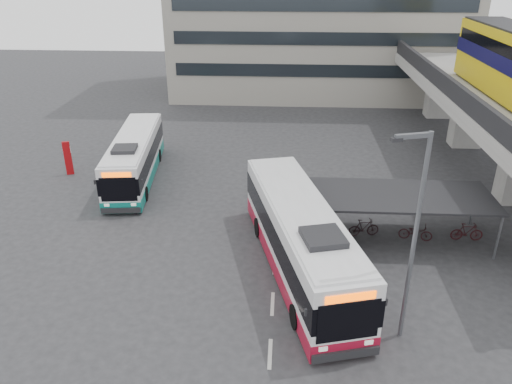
# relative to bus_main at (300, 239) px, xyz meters

# --- Properties ---
(ground) EXTENTS (120.00, 120.00, 0.00)m
(ground) POSITION_rel_bus_main_xyz_m (-3.67, 0.30, -1.71)
(ground) COLOR #28282B
(ground) RESTS_ON ground
(bike_shelter) EXTENTS (10.00, 4.00, 2.54)m
(bike_shelter) POSITION_rel_bus_main_xyz_m (4.78, 3.30, -0.07)
(bike_shelter) COLOR #595B60
(bike_shelter) RESTS_ON ground
(road_markings) EXTENTS (0.15, 7.60, 0.01)m
(road_markings) POSITION_rel_bus_main_xyz_m (-1.17, -2.70, -1.70)
(road_markings) COLOR beige
(road_markings) RESTS_ON ground
(bus_main) EXTENTS (5.76, 12.70, 3.67)m
(bus_main) POSITION_rel_bus_main_xyz_m (0.00, 0.00, 0.00)
(bus_main) COLOR white
(bus_main) RESTS_ON ground
(bus_teal) EXTENTS (3.55, 11.09, 3.22)m
(bus_teal) POSITION_rel_bus_main_xyz_m (-10.72, 10.25, -0.21)
(bus_teal) COLOR white
(bus_teal) RESTS_ON ground
(pedestrian) EXTENTS (0.49, 0.71, 1.89)m
(pedestrian) POSITION_rel_bus_main_xyz_m (-9.39, 5.26, -0.76)
(pedestrian) COLOR black
(pedestrian) RESTS_ON ground
(lamp_post) EXTENTS (1.45, 0.57, 8.42)m
(lamp_post) POSITION_rel_bus_main_xyz_m (3.81, -4.37, 3.09)
(lamp_post) COLOR #595B60
(lamp_post) RESTS_ON ground
(sign_totem_north) EXTENTS (0.50, 0.26, 2.35)m
(sign_totem_north) POSITION_rel_bus_main_xyz_m (-15.50, 10.67, -0.49)
(sign_totem_north) COLOR #9C090D
(sign_totem_north) RESTS_ON ground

